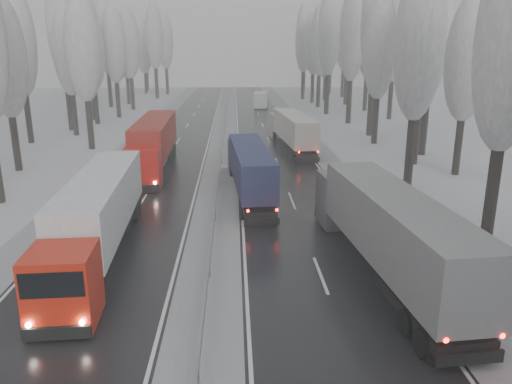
{
  "coord_description": "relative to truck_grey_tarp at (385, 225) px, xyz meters",
  "views": [
    {
      "loc": [
        1.24,
        -9.43,
        10.36
      ],
      "look_at": [
        2.49,
        18.75,
        2.2
      ],
      "focal_mm": 35.0,
      "sensor_mm": 36.0,
      "label": 1
    }
  ],
  "objects": [
    {
      "name": "tree_18",
      "position": [
        6.3,
        14.97,
        8.25
      ],
      "size": [
        3.6,
        3.6,
        16.58
      ],
      "color": "black",
      "rests_on": "ground"
    },
    {
      "name": "tree_31",
      "position": [
        14.27,
        73.64,
        9.52
      ],
      "size": [
        3.6,
        3.6,
        18.58
      ],
      "color": "black",
      "rests_on": "ground"
    },
    {
      "name": "tree_60",
      "position": [
        -25.96,
        22.14,
        7.14
      ],
      "size": [
        3.6,
        3.6,
        14.84
      ],
      "color": "black",
      "rests_on": "ground"
    },
    {
      "name": "tree_28",
      "position": [
        8.13,
        59.89,
        10.19
      ],
      "size": [
        3.6,
        3.6,
        19.62
      ],
      "color": "black",
      "rests_on": "ground"
    },
    {
      "name": "tree_38",
      "position": [
        10.52,
        104.66,
        9.14
      ],
      "size": [
        3.6,
        3.6,
        17.97
      ],
      "color": "black",
      "rests_on": "ground"
    },
    {
      "name": "truck_cream_box",
      "position": [
        -0.86,
        30.59,
        -0.22
      ],
      "size": [
        3.58,
        14.99,
        3.81
      ],
      "rotation": [
        0.0,
        0.0,
        0.08
      ],
      "color": "#AAA296",
      "rests_on": "ground"
    },
    {
      "name": "truck_blue_box",
      "position": [
        -5.9,
        13.91,
        -0.3
      ],
      "size": [
        3.24,
        14.46,
        3.68
      ],
      "rotation": [
        0.0,
        0.0,
        0.07
      ],
      "color": "navy",
      "rests_on": "ground"
    },
    {
      "name": "tree_62",
      "position": [
        -22.15,
        31.66,
        7.91
      ],
      "size": [
        3.6,
        3.6,
        16.04
      ],
      "color": "black",
      "rests_on": "ground"
    },
    {
      "name": "tree_76",
      "position": [
        -22.26,
        96.66,
        9.5
      ],
      "size": [
        3.6,
        3.6,
        18.55
      ],
      "color": "black",
      "rests_on": "ground"
    },
    {
      "name": "shoulder_left",
      "position": [
        -18.41,
        17.94,
        -2.43
      ],
      "size": [
        2.4,
        200.0,
        0.04
      ],
      "primitive_type": "cube",
      "color": "#A4A7AC",
      "rests_on": "ground"
    },
    {
      "name": "tree_35",
      "position": [
        16.74,
        88.25,
        9.32
      ],
      "size": [
        3.6,
        3.6,
        18.25
      ],
      "color": "black",
      "rests_on": "ground"
    },
    {
      "name": "median_slush",
      "position": [
        -8.21,
        17.94,
        -2.43
      ],
      "size": [
        3.0,
        200.0,
        0.04
      ],
      "primitive_type": "cube",
      "color": "#A4A7AC",
      "rests_on": "ground"
    },
    {
      "name": "tree_34",
      "position": [
        7.52,
        84.25,
        8.92
      ],
      "size": [
        3.6,
        3.6,
        17.63
      ],
      "color": "black",
      "rests_on": "ground"
    },
    {
      "name": "tree_70",
      "position": [
        -24.53,
        67.13,
        8.58
      ],
      "size": [
        3.6,
        3.6,
        17.09
      ],
      "color": "black",
      "rests_on": "ground"
    },
    {
      "name": "carriageway_right",
      "position": [
        -2.96,
        17.94,
        -2.43
      ],
      "size": [
        7.5,
        200.0,
        0.03
      ],
      "primitive_type": "cube",
      "color": "black",
      "rests_on": "ground"
    },
    {
      "name": "tree_39",
      "position": [
        13.34,
        108.66,
        8.0
      ],
      "size": [
        3.6,
        3.6,
        16.19
      ],
      "color": "black",
      "rests_on": "ground"
    },
    {
      "name": "median_guardrail",
      "position": [
        -8.21,
        17.92,
        -1.85
      ],
      "size": [
        0.12,
        200.0,
        0.76
      ],
      "color": "slate",
      "rests_on": "ground"
    },
    {
      "name": "tree_23",
      "position": [
        15.1,
        37.54,
        6.32
      ],
      "size": [
        3.6,
        3.6,
        13.55
      ],
      "color": "black",
      "rests_on": "ground"
    },
    {
      "name": "tree_24",
      "position": [
        9.69,
        38.96,
        10.74
      ],
      "size": [
        3.6,
        3.6,
        20.49
      ],
      "color": "black",
      "rests_on": "ground"
    },
    {
      "name": "shoulder_right",
      "position": [
        1.99,
        17.94,
        -2.43
      ],
      "size": [
        2.4,
        200.0,
        0.04
      ],
      "primitive_type": "cube",
      "color": "#A4A7AC",
      "rests_on": "ground"
    },
    {
      "name": "carriageway_left",
      "position": [
        -13.46,
        17.94,
        -2.43
      ],
      "size": [
        7.5,
        200.0,
        0.03
      ],
      "primitive_type": "cube",
      "color": "black",
      "rests_on": "ground"
    },
    {
      "name": "truck_red_white",
      "position": [
        -13.91,
        2.73,
        -0.1
      ],
      "size": [
        3.32,
        15.82,
        4.03
      ],
      "rotation": [
        0.0,
        0.0,
        0.05
      ],
      "color": "red",
      "rests_on": "ground"
    },
    {
      "name": "tree_36",
      "position": [
        8.83,
        94.1,
        10.57
      ],
      "size": [
        3.6,
        3.6,
        20.23
      ],
      "color": "black",
      "rests_on": "ground"
    },
    {
      "name": "tree_74",
      "position": [
        -23.28,
        87.27,
        10.23
      ],
      "size": [
        3.6,
        3.6,
        19.68
      ],
      "color": "black",
      "rests_on": "ground"
    },
    {
      "name": "tree_29",
      "position": [
        15.5,
        63.89,
        9.22
      ],
      "size": [
        3.6,
        3.6,
        18.11
      ],
      "color": "black",
      "rests_on": "ground"
    },
    {
      "name": "tree_79",
      "position": [
        -28.54,
        107.25,
        8.56
      ],
      "size": [
        3.6,
        3.6,
        17.07
      ],
      "color": "black",
      "rests_on": "ground"
    },
    {
      "name": "tree_22",
      "position": [
        8.81,
        33.54,
        7.79
      ],
      "size": [
        3.6,
        3.6,
        15.86
      ],
      "color": "black",
      "rests_on": "ground"
    },
    {
      "name": "tree_19",
      "position": [
        11.81,
        18.97,
        6.97
      ],
      "size": [
        3.6,
        3.6,
        14.57
      ],
      "color": "black",
      "rests_on": "ground"
    },
    {
      "name": "tree_32",
      "position": [
        8.42,
        77.15,
        8.73
      ],
      "size": [
        3.6,
        3.6,
        17.33
      ],
      "color": "black",
      "rests_on": "ground"
    },
    {
      "name": "tree_65",
      "position": [
        -28.26,
        44.65,
        10.1
      ],
      "size": [
        3.6,
        3.6,
        19.48
      ],
      "color": "black",
      "rests_on": "ground"
    },
    {
      "name": "tree_37",
      "position": [
        15.81,
        98.1,
        8.12
      ],
      "size": [
        3.6,
        3.6,
        16.37
      ],
      "color": "black",
      "rests_on": "ground"
    },
    {
      "name": "tree_78",
      "position": [
        -25.77,
        103.25,
        10.14
      ],
      "size": [
        3.6,
        3.6,
        19.55
      ],
      "color": "black",
      "rests_on": "ground"
    },
    {
      "name": "tree_73",
      "position": [
        -30.02,
        80.47,
        8.66
      ],
      "size": [
        3.6,
        3.6,
        17.22
      ],
      "color": "black",
      "rests_on": "ground"
    },
    {
      "name": "tree_77",
      "position": [
        -27.87,
        100.66,
        6.81
      ],
      "size": [
        3.6,
        3.6,
        14.32
      ],
      "color": "black",
      "rests_on": "ground"
    },
    {
      "name": "tree_20",
      "position": [
        9.69,
        23.1,
        7.7
      ],
      "size": [
        3.6,
        3.6,
        15.71
      ],
      "color": "black",
      "rests_on": "ground"
    },
    {
      "name": "tree_63",
      "position": [
        -30.06,
        35.66,
        8.45
      ],
      "size": [
        3.6,
        3.6,
        16.88
      ],
      "color": "black",
      "rests_on": "ground"
    },
    {
      "name": "truck_grey_tarp",
      "position": [
        0.0,
        0.0,
        0.0
      ],
      "size": [
        3.99,
        16.5,
        4.2
      ],
      "rotation": [
        0.0,
        0.0,
        0.09
      ],
      "color": "#4E4E53",
      "rests_on": "ground"
    },
    {
      "name": "tree_25",
      "position": [
        16.6,
        42.96,
        10.07
      ],
      "size": [
        3.6,
        3.6,
        19.44
      ],
      "color": "black",
      "rests_on": "ground"
    },
    {
      "name": "tree_75",
      "position": [
        -32.41,
        91.27,
        9.54
      ],
      "size": [
        3.6,
        3.6,
        18.6
      ],
      "color": "black",
      "rests_on": "ground"
    },
    {
      "name": "tree_27",
      "position": [
        16.51,
        53.21,
        8.91
      ],
      "size": [
        3.6,
        3.6,
        17.62
      ],
      "color": "black",
      "rests_on": "ground"
    },
    {
      "name": "tree_21",
      "position": [
        11.92,
        27.1,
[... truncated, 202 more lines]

